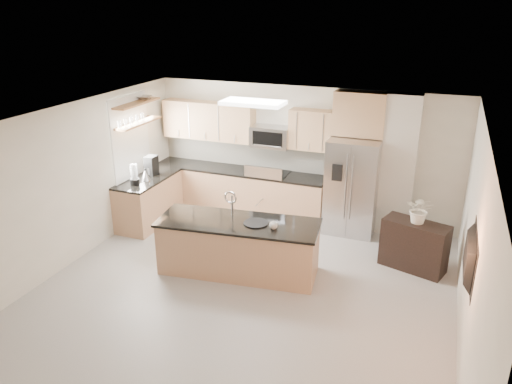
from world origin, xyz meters
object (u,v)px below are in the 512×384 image
at_px(kettle, 145,175).
at_px(coffee_maker, 151,166).
at_px(credenza, 414,246).
at_px(television, 465,256).
at_px(cup, 274,226).
at_px(range, 268,195).
at_px(blender, 134,176).
at_px(refrigerator, 352,186).
at_px(island, 239,247).
at_px(flower_vase, 421,203).
at_px(platter, 256,223).
at_px(microwave, 271,137).
at_px(bowl, 145,97).

distance_m(kettle, coffee_maker, 0.34).
bearing_deg(credenza, television, -55.65).
xyz_separation_m(cup, television, (2.62, -0.86, 0.43)).
distance_m(range, cup, 2.47).
bearing_deg(blender, refrigerator, 20.93).
bearing_deg(island, flower_vase, 15.80).
bearing_deg(platter, microwave, 104.11).
height_order(credenza, cup, cup).
xyz_separation_m(range, refrigerator, (1.66, -0.05, 0.42)).
bearing_deg(microwave, cup, -69.42).
bearing_deg(refrigerator, kettle, -162.66).
xyz_separation_m(range, kettle, (-2.02, -1.20, 0.55)).
height_order(microwave, bowl, bowl).
xyz_separation_m(cup, flower_vase, (2.02, 1.14, 0.23)).
bearing_deg(coffee_maker, flower_vase, -2.73).
bearing_deg(kettle, television, -19.17).
xyz_separation_m(island, credenza, (2.60, 1.10, -0.03)).
bearing_deg(platter, blender, 164.95).
height_order(credenza, television, television).
xyz_separation_m(bowl, television, (5.76, -2.45, -1.03)).
bearing_deg(range, credenza, -20.99).
relative_size(blender, television, 0.37).
bearing_deg(credenza, island, -139.74).
bearing_deg(television, refrigerator, 31.04).
height_order(bowl, flower_vase, bowl).
bearing_deg(cup, flower_vase, 29.52).
distance_m(island, flower_vase, 2.93).
distance_m(microwave, refrigerator, 1.82).
bearing_deg(cup, island, 175.72).
relative_size(microwave, blender, 1.93).
xyz_separation_m(kettle, bowl, (-0.23, 0.52, 1.36)).
xyz_separation_m(range, television, (3.51, -3.12, 0.88)).
distance_m(microwave, blender, 2.67).
relative_size(platter, blender, 0.97).
xyz_separation_m(microwave, kettle, (-2.02, -1.32, -0.61)).
xyz_separation_m(cup, coffee_maker, (-2.99, 1.38, 0.17)).
height_order(refrigerator, cup, refrigerator).
xyz_separation_m(range, flower_vase, (2.91, -1.11, 0.68)).
bearing_deg(blender, coffee_maker, 91.91).
height_order(island, kettle, island).
bearing_deg(bowl, range, 16.71).
bearing_deg(range, kettle, -149.42).
height_order(refrigerator, blender, refrigerator).
height_order(platter, flower_vase, flower_vase).
bearing_deg(microwave, island, -82.75).
distance_m(refrigerator, cup, 2.34).
bearing_deg(blender, cup, -14.74).
relative_size(refrigerator, television, 1.65).
xyz_separation_m(credenza, coffee_maker, (-4.99, 0.24, 0.69)).
bearing_deg(credenza, refrigerator, 156.50).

